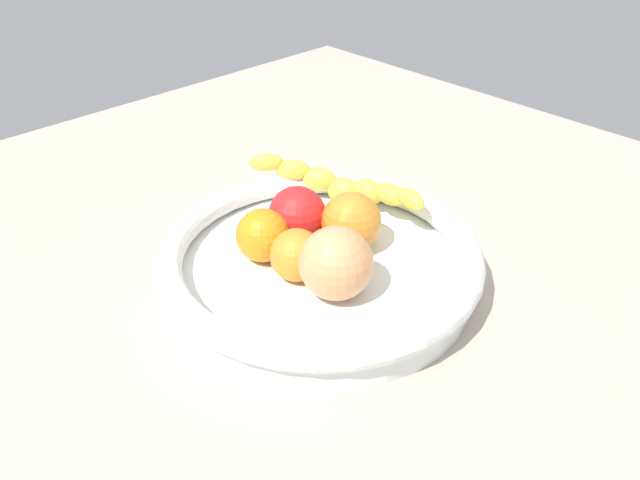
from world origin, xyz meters
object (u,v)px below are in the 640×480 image
banana_draped_left (341,184)px  orange_front (298,256)px  fruit_bowl (320,262)px  orange_mid_right (263,235)px  orange_mid_left (353,223)px  peach_blush (336,263)px  tomato_red (297,215)px

banana_draped_left → orange_front: (7.14, -13.39, -0.20)cm
fruit_bowl → banana_draped_left: banana_draped_left is taller
orange_mid_right → orange_mid_left: bearing=57.5°
orange_front → peach_blush: bearing=11.3°
fruit_bowl → orange_mid_right: orange_mid_right is taller
orange_mid_left → orange_front: bearing=-90.4°
orange_mid_left → orange_mid_right: orange_mid_left is taller
orange_mid_right → peach_blush: peach_blush is taller
banana_draped_left → peach_blush: peach_blush is taller
orange_mid_left → tomato_red: orange_mid_left is taller
banana_draped_left → fruit_bowl: bearing=-55.5°
orange_front → peach_blush: peach_blush is taller
fruit_bowl → banana_draped_left: bearing=124.5°
fruit_bowl → orange_front: orange_front is taller
banana_draped_left → orange_mid_right: orange_mid_right is taller
banana_draped_left → orange_front: same height
fruit_bowl → orange_mid_right: 6.57cm
orange_front → orange_mid_left: (0.06, 7.81, 0.53)cm
orange_front → orange_mid_right: 5.09cm
tomato_red → orange_mid_left: bearing=31.1°
peach_blush → orange_mid_left: bearing=122.6°
orange_mid_left → peach_blush: (4.42, -6.92, 0.40)cm
tomato_red → peach_blush: peach_blush is taller
peach_blush → orange_mid_right: bearing=-173.2°
orange_front → orange_mid_left: 7.83cm
orange_front → tomato_red: 6.97cm
fruit_bowl → orange_mid_left: 5.48cm
banana_draped_left → tomato_red: 8.96cm
fruit_bowl → orange_mid_right: bearing=-144.7°
tomato_red → banana_draped_left: bearing=102.7°
orange_mid_right → tomato_red: (-0.09, 4.90, 0.34)cm
orange_front → peach_blush: size_ratio=0.74×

